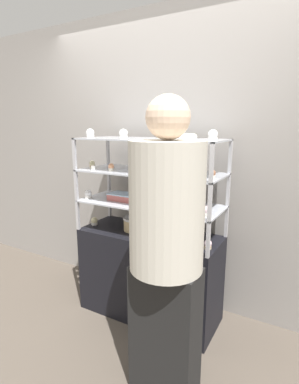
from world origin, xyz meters
TOP-DOWN VIEW (x-y plane):
  - ground_plane at (0.00, 0.00)m, footprint 20.00×20.00m
  - back_wall at (0.00, 0.38)m, footprint 8.00×0.05m
  - display_base at (0.00, 0.00)m, footprint 1.17×0.47m
  - display_riser_lower at (0.00, 0.00)m, footprint 1.17×0.47m
  - display_riser_middle at (0.00, 0.00)m, footprint 1.17×0.47m
  - display_riser_upper at (0.00, 0.00)m, footprint 1.17×0.47m
  - layer_cake_centerpiece at (-0.14, 0.00)m, footprint 0.20×0.20m
  - sheet_cake_frosted at (-0.23, -0.03)m, footprint 0.26×0.15m
  - cupcake_0 at (-0.53, -0.06)m, footprint 0.06×0.06m
  - cupcake_1 at (0.53, -0.08)m, footprint 0.06×0.06m
  - price_tag_0 at (0.32, -0.22)m, footprint 0.04×0.00m
  - cupcake_2 at (-0.53, -0.13)m, footprint 0.06×0.06m
  - cupcake_3 at (0.01, -0.12)m, footprint 0.06×0.06m
  - cupcake_4 at (0.26, -0.12)m, footprint 0.06×0.06m
  - cupcake_5 at (0.52, -0.12)m, footprint 0.06×0.06m
  - price_tag_1 at (0.10, -0.22)m, footprint 0.04×0.00m
  - cupcake_6 at (-0.54, -0.05)m, footprint 0.05×0.05m
  - cupcake_7 at (-0.28, -0.13)m, footprint 0.05×0.05m
  - cupcake_8 at (-0.00, -0.10)m, footprint 0.05×0.05m
  - cupcake_9 at (0.27, -0.07)m, footprint 0.05×0.05m
  - cupcake_10 at (0.53, -0.06)m, footprint 0.05×0.05m
  - price_tag_2 at (-0.39, -0.22)m, footprint 0.04×0.00m
  - cupcake_11 at (-0.52, -0.09)m, footprint 0.07×0.07m
  - cupcake_12 at (-0.17, -0.11)m, footprint 0.07×0.07m
  - cupcake_13 at (0.19, -0.08)m, footprint 0.07×0.07m
  - cupcake_14 at (0.52, -0.05)m, footprint 0.07×0.07m
  - price_tag_3 at (0.20, -0.22)m, footprint 0.04×0.00m
  - donut_glazed at (0.34, -0.04)m, footprint 0.13×0.13m
  - customer_figure at (0.46, -0.63)m, footprint 0.41×0.41m

SIDE VIEW (x-z plane):
  - ground_plane at x=0.00m, z-range 0.00..0.00m
  - display_base at x=0.00m, z-range 0.00..0.75m
  - price_tag_0 at x=0.32m, z-range 0.75..0.79m
  - cupcake_0 at x=-0.53m, z-range 0.75..0.81m
  - cupcake_1 at x=0.53m, z-range 0.75..0.81m
  - layer_cake_centerpiece at x=-0.14m, z-range 0.75..0.86m
  - customer_figure at x=0.46m, z-range 0.06..1.84m
  - display_riser_lower at x=0.00m, z-range 0.86..1.12m
  - price_tag_1 at x=0.10m, z-range 1.01..1.05m
  - sheet_cake_frosted at x=-0.23m, z-range 1.01..1.06m
  - cupcake_2 at x=-0.53m, z-range 1.00..1.08m
  - cupcake_3 at x=0.01m, z-range 1.00..1.08m
  - cupcake_4 at x=0.26m, z-range 1.00..1.08m
  - cupcake_5 at x=0.52m, z-range 1.00..1.08m
  - display_riser_middle at x=0.00m, z-range 1.12..1.38m
  - price_tag_2 at x=-0.39m, z-range 1.26..1.31m
  - cupcake_6 at x=-0.54m, z-range 1.26..1.32m
  - cupcake_7 at x=-0.28m, z-range 1.26..1.32m
  - cupcake_8 at x=0.00m, z-range 1.26..1.32m
  - cupcake_9 at x=0.27m, z-range 1.26..1.32m
  - cupcake_10 at x=0.53m, z-range 1.26..1.32m
  - back_wall at x=0.00m, z-range 0.00..2.60m
  - display_riser_upper at x=0.00m, z-range 1.38..1.63m
  - donut_glazed at x=0.34m, z-range 1.52..1.56m
  - price_tag_3 at x=0.20m, z-range 1.52..1.56m
  - cupcake_11 at x=-0.52m, z-range 1.52..1.59m
  - cupcake_12 at x=-0.17m, z-range 1.52..1.59m
  - cupcake_13 at x=0.19m, z-range 1.52..1.59m
  - cupcake_14 at x=0.52m, z-range 1.52..1.59m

